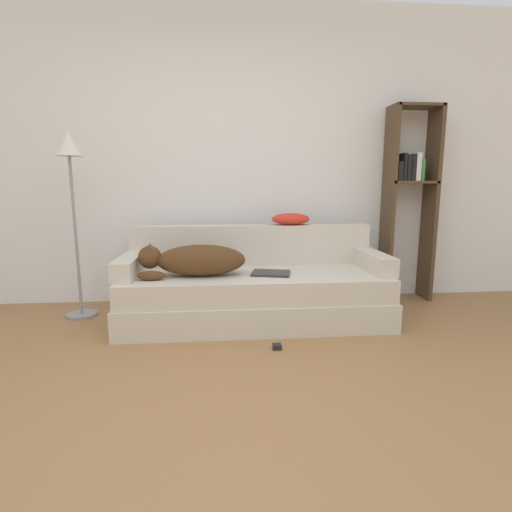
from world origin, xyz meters
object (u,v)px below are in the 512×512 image
object	(u,v)px
throw_pillow	(291,219)
power_adapter	(277,347)
floor_lamp	(71,177)
laptop	(271,273)
dog	(195,260)
couch	(255,297)
bookshelf	(409,192)

from	to	relation	value
throw_pillow	power_adapter	size ratio (longest dim) A/B	5.77
throw_pillow	floor_lamp	bearing A→B (deg)	-177.21
laptop	power_adapter	bearing A→B (deg)	-79.02
dog	power_adapter	bearing A→B (deg)	-41.38
dog	throw_pillow	world-z (taller)	throw_pillow
floor_lamp	couch	bearing A→B (deg)	-10.01
power_adapter	throw_pillow	bearing A→B (deg)	75.07
dog	bookshelf	world-z (taller)	bookshelf
laptop	couch	bearing A→B (deg)	159.70
laptop	bookshelf	xyz separation A→B (m)	(1.37, 0.60, 0.61)
dog	couch	bearing A→B (deg)	9.43
throw_pillow	laptop	bearing A→B (deg)	-118.12
laptop	throw_pillow	xyz separation A→B (m)	(0.23, 0.42, 0.39)
couch	floor_lamp	bearing A→B (deg)	169.99
bookshelf	power_adapter	distance (m)	2.04
couch	power_adapter	bearing A→B (deg)	-80.34
laptop	throw_pillow	size ratio (longest dim) A/B	1.00
dog	throw_pillow	bearing A→B (deg)	27.36
dog	laptop	distance (m)	0.60
couch	floor_lamp	size ratio (longest dim) A/B	1.40
dog	power_adapter	distance (m)	0.91
power_adapter	couch	bearing A→B (deg)	99.66
couch	floor_lamp	distance (m)	1.75
couch	dog	size ratio (longest dim) A/B	2.60
couch	bookshelf	bearing A→B (deg)	19.34
dog	laptop	size ratio (longest dim) A/B	2.42
throw_pillow	bookshelf	world-z (taller)	bookshelf
laptop	throw_pillow	distance (m)	0.61
couch	dog	world-z (taller)	dog
floor_lamp	power_adapter	size ratio (longest dim) A/B	26.00
bookshelf	power_adapter	size ratio (longest dim) A/B	31.10
throw_pillow	bookshelf	xyz separation A→B (m)	(1.15, 0.18, 0.23)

